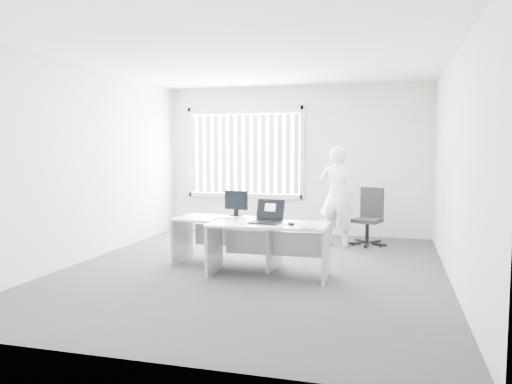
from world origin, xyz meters
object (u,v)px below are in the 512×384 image
(laptop, at_px, (265,212))
(monitor, at_px, (236,203))
(desk_near, at_px, (269,238))
(person, at_px, (337,196))
(desk_far, at_px, (227,231))
(office_chair, at_px, (368,227))

(laptop, distance_m, monitor, 0.98)
(desk_near, bearing_deg, monitor, 130.91)
(laptop, bearing_deg, desk_near, 49.22)
(desk_near, bearing_deg, person, 72.92)
(desk_far, height_order, office_chair, office_chair)
(person, xyz_separation_m, monitor, (-1.28, -1.51, 0.01))
(desk_far, height_order, monitor, monitor)
(desk_far, height_order, laptop, laptop)
(office_chair, bearing_deg, desk_near, -95.49)
(desk_near, height_order, monitor, monitor)
(desk_far, xyz_separation_m, person, (1.34, 1.76, 0.36))
(desk_far, relative_size, office_chair, 1.54)
(person, bearing_deg, laptop, 83.46)
(office_chair, height_order, person, person)
(desk_near, bearing_deg, office_chair, 63.68)
(monitor, bearing_deg, laptop, -39.81)
(office_chair, height_order, monitor, monitor)
(desk_near, height_order, person, person)
(person, relative_size, monitor, 4.56)
(desk_far, bearing_deg, desk_near, -28.42)
(laptop, height_order, monitor, monitor)
(desk_far, xyz_separation_m, office_chair, (1.85, 1.98, -0.17))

